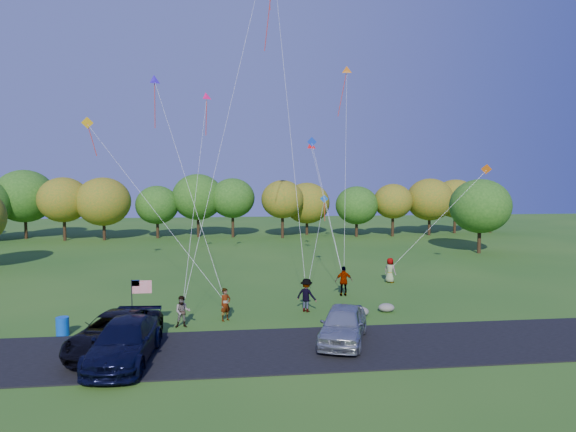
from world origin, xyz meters
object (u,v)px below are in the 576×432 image
at_px(flyer_a, 225,304).
at_px(minivan_navy, 125,341).
at_px(flyer_e, 390,270).
at_px(flyer_b, 183,312).
at_px(flyer_c, 306,295).
at_px(trash_barrel, 63,326).
at_px(flyer_d, 344,281).
at_px(minivan_silver, 343,324).
at_px(minivan_dark, 115,333).

bearing_deg(flyer_a, minivan_navy, -164.97).
height_order(flyer_a, flyer_e, flyer_e).
bearing_deg(flyer_b, flyer_e, 31.29).
bearing_deg(flyer_c, minivan_navy, 74.69).
xyz_separation_m(minivan_navy, trash_barrel, (-3.73, 4.08, -0.44)).
xyz_separation_m(flyer_b, flyer_c, (6.81, 2.28, 0.13)).
relative_size(flyer_a, flyer_d, 0.92).
distance_m(flyer_a, flyer_e, 14.63).
distance_m(minivan_silver, trash_barrel, 13.66).
relative_size(minivan_silver, flyer_a, 2.76).
relative_size(flyer_b, flyer_d, 0.85).
bearing_deg(flyer_d, minivan_navy, 42.55).
bearing_deg(flyer_d, minivan_silver, 77.46).
height_order(flyer_a, flyer_d, flyer_d).
distance_m(minivan_dark, minivan_silver, 10.31).
bearing_deg(flyer_c, trash_barrel, 49.31).
xyz_separation_m(minivan_dark, flyer_c, (9.47, 5.70, 0.07)).
xyz_separation_m(minivan_dark, trash_barrel, (-3.06, 2.74, -0.43)).
xyz_separation_m(flyer_e, trash_barrel, (-19.85, -10.14, -0.45)).
relative_size(minivan_navy, flyer_b, 3.51).
relative_size(minivan_navy, minivan_silver, 1.18).
relative_size(minivan_navy, flyer_a, 3.26).
distance_m(minivan_navy, flyer_c, 11.27).
bearing_deg(flyer_c, minivan_dark, 67.08).
xyz_separation_m(flyer_d, trash_barrel, (-15.55, -6.48, -0.51)).
height_order(flyer_a, trash_barrel, flyer_a).
height_order(minivan_silver, flyer_b, minivan_silver).
xyz_separation_m(minivan_navy, minivan_silver, (9.64, 1.37, -0.01)).
xyz_separation_m(minivan_dark, minivan_navy, (0.67, -1.34, 0.01)).
bearing_deg(trash_barrel, flyer_b, 6.74).
relative_size(minivan_dark, flyer_a, 3.37).
bearing_deg(flyer_d, flyer_a, 33.00).
height_order(minivan_silver, flyer_d, flyer_d).
bearing_deg(flyer_d, trash_barrel, 23.38).
relative_size(minivan_dark, flyer_e, 3.31).
xyz_separation_m(minivan_silver, flyer_c, (-0.84, 5.67, 0.06)).
distance_m(minivan_silver, flyer_c, 5.73).
distance_m(flyer_b, flyer_d, 11.41).
distance_m(flyer_a, flyer_b, 2.41).
height_order(minivan_navy, flyer_b, minivan_navy).
distance_m(flyer_a, trash_barrel, 8.10).
height_order(minivan_silver, trash_barrel, minivan_silver).
xyz_separation_m(minivan_dark, flyer_d, (12.49, 9.22, 0.08)).
bearing_deg(flyer_e, flyer_d, 89.46).
xyz_separation_m(flyer_a, flyer_e, (11.93, 8.48, 0.01)).
distance_m(flyer_c, flyer_d, 4.64).
bearing_deg(minivan_dark, flyer_a, 53.01).
distance_m(flyer_a, flyer_c, 4.80).
relative_size(flyer_a, flyer_c, 0.93).
distance_m(flyer_c, trash_barrel, 12.89).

